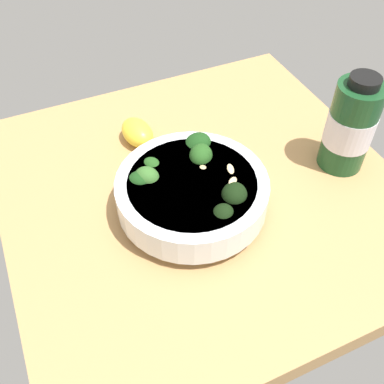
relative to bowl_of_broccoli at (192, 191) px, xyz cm
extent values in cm
cube|color=tan|center=(-3.75, 3.51, -6.10)|extent=(63.33, 63.33, 4.09)
cylinder|color=white|center=(0.17, -0.05, -3.27)|extent=(12.53, 12.53, 1.58)
cylinder|color=white|center=(0.17, -0.05, -0.12)|extent=(22.79, 22.79, 4.73)
cylinder|color=silver|center=(0.17, -0.05, 1.84)|extent=(19.18, 19.18, 0.80)
cylinder|color=#3C7A32|center=(7.18, 1.50, 0.19)|extent=(1.33, 1.30, 1.16)
ellipsoid|color=black|center=(7.18, 1.50, 1.61)|extent=(4.13, 4.77, 3.76)
cylinder|color=#4A8F3C|center=(-3.81, -5.66, -0.03)|extent=(1.51, 1.66, 1.58)
ellipsoid|color=#386B2B|center=(-3.81, -5.66, 1.67)|extent=(5.53, 6.10, 5.43)
cylinder|color=#4A8F3C|center=(4.93, 4.43, 0.08)|extent=(1.57, 1.77, 1.63)
ellipsoid|color=black|center=(4.93, 4.43, 1.92)|extent=(5.85, 5.83, 4.19)
cylinder|color=#4A8F3C|center=(-3.37, -6.77, -0.01)|extent=(1.74, 1.55, 1.55)
ellipsoid|color=#194216|center=(-3.37, -6.77, 1.68)|extent=(5.35, 4.89, 3.54)
cylinder|color=#589D47|center=(-6.06, -4.01, -0.10)|extent=(1.39, 1.46, 1.80)
ellipsoid|color=#23511C|center=(-6.06, -4.01, 1.51)|extent=(4.16, 3.83, 2.64)
cylinder|color=#2F662B|center=(8.57, -1.31, -0.37)|extent=(1.07, 1.22, 1.61)
ellipsoid|color=#23511C|center=(8.57, -1.31, 1.00)|extent=(2.95, 3.35, 2.63)
cylinder|color=#4A8F3C|center=(-4.41, 3.44, 0.46)|extent=(1.53, 1.54, 0.99)
ellipsoid|color=#23511C|center=(-4.41, 3.44, 2.09)|extent=(5.69, 5.48, 3.81)
cylinder|color=#3C7A32|center=(-7.52, 4.35, 0.05)|extent=(1.86, 1.72, 1.33)
ellipsoid|color=#194216|center=(-7.52, 4.35, 1.73)|extent=(4.70, 5.56, 4.34)
ellipsoid|color=#DBBC84|center=(-1.17, 2.33, 2.99)|extent=(2.02, 1.59, 1.06)
ellipsoid|color=#DBBC84|center=(3.45, 4.87, 3.22)|extent=(1.85, 2.08, 0.74)
ellipsoid|color=#DBBC84|center=(2.00, 5.12, 1.85)|extent=(1.87, 2.02, 1.03)
ellipsoid|color=#DBBC84|center=(1.55, 5.47, 3.79)|extent=(2.00, 1.44, 0.80)
ellipsoid|color=yellow|center=(-18.57, -2.28, -1.93)|extent=(8.16, 6.05, 4.25)
cylinder|color=#194723|center=(0.70, 27.49, 3.65)|extent=(7.55, 7.55, 15.41)
cylinder|color=black|center=(0.70, 27.49, 12.12)|extent=(4.74, 4.74, 1.55)
cylinder|color=silver|center=(0.70, 27.49, 3.45)|extent=(7.70, 7.70, 5.65)
camera|label=1|loc=(41.93, -18.77, 49.14)|focal=41.99mm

